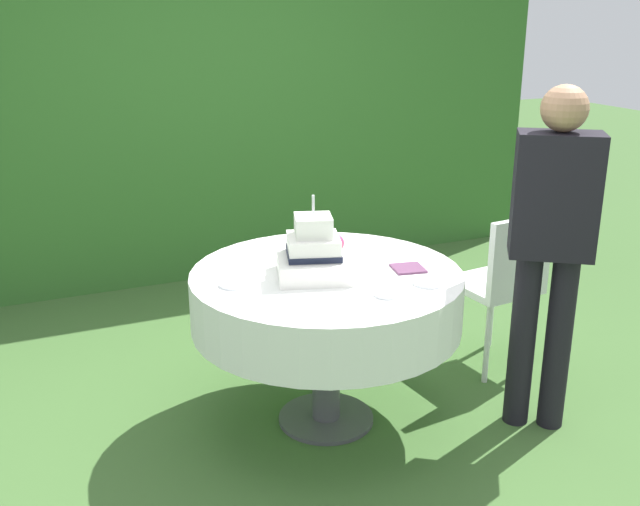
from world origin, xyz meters
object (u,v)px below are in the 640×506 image
Objects in this scene: cake_table at (326,299)px; serving_plate_near at (235,284)px; napkin_stack at (408,268)px; garden_chair at (504,277)px; serving_plate_far at (429,283)px; wedding_cake at (314,254)px; standing_person at (551,238)px; serving_plate_left at (387,294)px.

serving_plate_near is (-0.43, 0.01, 0.14)m from cake_table.
napkin_stack reaches higher than cake_table.
garden_chair is at bearing 17.09° from napkin_stack.
serving_plate_far is at bearing -93.32° from napkin_stack.
cake_table is at bearing 137.85° from serving_plate_far.
wedding_cake reaches higher than napkin_stack.
serving_plate_far is 1.00× the size of napkin_stack.
serving_plate_near is 0.15× the size of garden_chair.
wedding_cake reaches higher than cake_table.
napkin_stack is at bearing -12.36° from wedding_cake.
cake_table is 1.04m from standing_person.
serving_plate_far reaches higher than cake_table.
serving_plate_near reaches higher than cake_table.
cake_table is at bearing 107.54° from serving_plate_left.
serving_plate_left is at bearing -154.23° from garden_chair.
serving_plate_left is 0.77× the size of napkin_stack.
wedding_cake is at bearing -173.63° from garden_chair.
standing_person is (0.55, -0.30, 0.16)m from napkin_stack.
standing_person is (0.79, -0.05, 0.16)m from serving_plate_left.
standing_person is at bearing -3.91° from serving_plate_left.
serving_plate_near reaches higher than napkin_stack.
cake_table is 0.40m from napkin_stack.
standing_person is at bearing -28.60° from napkin_stack.
serving_plate_left is 0.81m from standing_person.
serving_plate_near and serving_plate_far have the same top height.
napkin_stack is at bearing 45.12° from serving_plate_left.
wedding_cake is 0.25× the size of standing_person.
serving_plate_left is 0.12× the size of garden_chair.
serving_plate_far is 0.59m from standing_person.
wedding_cake is 3.71× the size of serving_plate_left.
wedding_cake is at bearing 145.13° from serving_plate_far.
serving_plate_far is at bearing 169.68° from standing_person.
cake_table is 8.93× the size of napkin_stack.
serving_plate_near is 0.84m from serving_plate_far.
serving_plate_far is at bearing -42.15° from cake_table.
serving_plate_far is at bearing -22.44° from serving_plate_near.
standing_person reaches higher than serving_plate_far.
serving_plate_far is 0.09× the size of standing_person.
serving_plate_far is 0.24m from serving_plate_left.
standing_person is at bearing -17.56° from serving_plate_near.
serving_plate_near is at bearing -176.28° from garden_chair.
serving_plate_left reaches higher than cake_table.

